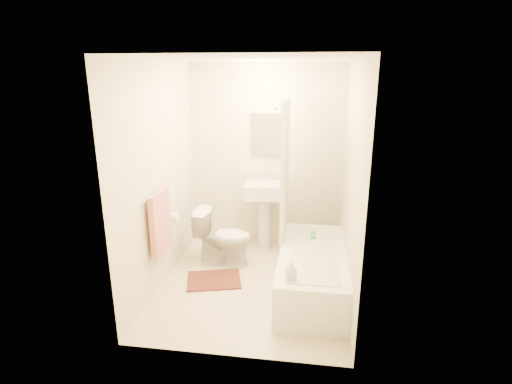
# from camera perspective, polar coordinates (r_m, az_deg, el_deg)

# --- Properties ---
(floor) EXTENTS (2.40, 2.40, 0.00)m
(floor) POSITION_cam_1_polar(r_m,az_deg,el_deg) (4.59, -0.46, -12.95)
(floor) COLOR beige
(floor) RESTS_ON ground
(ceiling) EXTENTS (2.40, 2.40, 0.00)m
(ceiling) POSITION_cam_1_polar(r_m,az_deg,el_deg) (3.98, -0.54, 18.56)
(ceiling) COLOR white
(ceiling) RESTS_ON ground
(wall_back) EXTENTS (2.00, 0.02, 2.40)m
(wall_back) POSITION_cam_1_polar(r_m,az_deg,el_deg) (5.28, 1.48, 5.04)
(wall_back) COLOR beige
(wall_back) RESTS_ON ground
(wall_left) EXTENTS (0.02, 2.40, 2.40)m
(wall_left) POSITION_cam_1_polar(r_m,az_deg,el_deg) (4.39, -13.53, 2.10)
(wall_left) COLOR beige
(wall_left) RESTS_ON ground
(wall_right) EXTENTS (0.02, 2.40, 2.40)m
(wall_right) POSITION_cam_1_polar(r_m,az_deg,el_deg) (4.10, 13.45, 1.09)
(wall_right) COLOR beige
(wall_right) RESTS_ON ground
(mirror) EXTENTS (0.40, 0.03, 0.55)m
(mirror) POSITION_cam_1_polar(r_m,az_deg,el_deg) (5.21, 1.48, 8.23)
(mirror) COLOR white
(mirror) RESTS_ON wall_back
(curtain_rod) EXTENTS (0.03, 1.70, 0.03)m
(curtain_rod) POSITION_cam_1_polar(r_m,az_deg,el_deg) (4.06, 3.99, 12.83)
(curtain_rod) COLOR silver
(curtain_rod) RESTS_ON wall_back
(shower_curtain) EXTENTS (0.04, 0.80, 1.55)m
(shower_curtain) POSITION_cam_1_polar(r_m,az_deg,el_deg) (4.57, 4.18, 3.38)
(shower_curtain) COLOR silver
(shower_curtain) RESTS_ON curtain_rod
(towel_bar) EXTENTS (0.02, 0.60, 0.02)m
(towel_bar) POSITION_cam_1_polar(r_m,az_deg,el_deg) (4.18, -14.16, -0.11)
(towel_bar) COLOR silver
(towel_bar) RESTS_ON wall_left
(towel) EXTENTS (0.06, 0.45, 0.66)m
(towel) POSITION_cam_1_polar(r_m,az_deg,el_deg) (4.27, -13.48, -4.24)
(towel) COLOR #CC7266
(towel) RESTS_ON towel_bar
(toilet_paper) EXTENTS (0.11, 0.12, 0.12)m
(toilet_paper) POSITION_cam_1_polar(r_m,az_deg,el_deg) (4.62, -11.76, -3.55)
(toilet_paper) COLOR white
(toilet_paper) RESTS_ON wall_left
(toilet) EXTENTS (0.70, 0.41, 0.68)m
(toilet) POSITION_cam_1_polar(r_m,az_deg,el_deg) (4.91, -4.67, -6.50)
(toilet) COLOR white
(toilet) RESTS_ON floor
(sink) EXTENTS (0.54, 0.45, 0.99)m
(sink) POSITION_cam_1_polar(r_m,az_deg,el_deg) (5.24, 1.22, -3.10)
(sink) COLOR silver
(sink) RESTS_ON floor
(bathtub) EXTENTS (0.70, 1.60, 0.45)m
(bathtub) POSITION_cam_1_polar(r_m,az_deg,el_deg) (4.41, 8.01, -11.15)
(bathtub) COLOR white
(bathtub) RESTS_ON floor
(bath_mat) EXTENTS (0.69, 0.59, 0.02)m
(bath_mat) POSITION_cam_1_polar(r_m,az_deg,el_deg) (4.67, -6.03, -12.38)
(bath_mat) COLOR brown
(bath_mat) RESTS_ON floor
(soap_bottle) EXTENTS (0.11, 0.11, 0.19)m
(soap_bottle) POSITION_cam_1_polar(r_m,az_deg,el_deg) (3.71, 5.01, -11.09)
(soap_bottle) COLOR white
(soap_bottle) RESTS_ON bathtub
(scrub_brush) EXTENTS (0.06, 0.18, 0.04)m
(scrub_brush) POSITION_cam_1_polar(r_m,az_deg,el_deg) (4.68, 8.16, -6.09)
(scrub_brush) COLOR green
(scrub_brush) RESTS_ON bathtub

